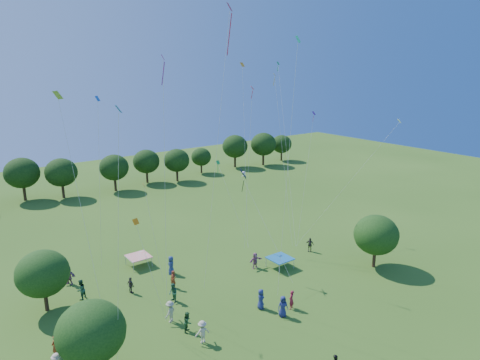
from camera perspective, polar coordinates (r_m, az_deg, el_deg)
The scene contains 37 objects.
near_tree_west at distance 30.22m, azimuth -19.26°, elevation -18.58°, with size 4.41×4.41×5.59m.
near_tree_north at distance 39.46m, azimuth -24.83°, elevation -11.25°, with size 4.29×4.29×5.33m.
near_tree_east at distance 45.42m, azimuth 17.70°, elevation -6.98°, with size 4.46×4.46×5.51m.
treeline at distance 72.24m, azimuth -21.28°, elevation 1.23°, with size 88.01×8.77×6.77m.
tent_red_stripe at distance 45.69m, azimuth -13.39°, elevation -9.88°, with size 2.20×2.20×1.10m.
tent_blue at distance 44.26m, azimuth 5.36°, elevation -10.36°, with size 2.20×2.20×1.10m.
crowd_person_0 at distance 37.46m, azimuth 2.78°, elevation -15.57°, with size 0.87×0.47×1.76m, color navy.
crowd_person_1 at distance 40.89m, azimuth -8.89°, elevation -13.00°, with size 0.64×0.41×1.72m, color maroon.
crowd_person_2 at distance 34.92m, azimuth -6.98°, elevation -18.25°, with size 0.82×0.44×1.66m, color #204B25.
crowd_person_3 at distance 33.61m, azimuth -5.04°, elevation -19.52°, with size 1.16×0.52×1.78m, color #B7AC93.
crowd_person_4 at distance 48.43m, azimuth 9.29°, elevation -8.50°, with size 0.94×0.43×1.61m, color #3B362F.
crowd_person_5 at distance 44.12m, azimuth -21.89°, elevation -11.69°, with size 1.72×0.61×1.84m, color #8E5376.
crowd_person_6 at distance 43.43m, azimuth -9.17°, elevation -11.16°, with size 0.92×0.50×1.87m, color navy.
crowd_person_7 at distance 37.66m, azimuth 6.86°, elevation -15.56°, with size 0.63×0.40×1.68m, color maroon.
crowd_person_8 at distance 41.14m, azimuth -20.45°, elevation -13.54°, with size 0.91×0.49×1.84m, color #214E33.
crowd_person_9 at distance 36.16m, azimuth -9.29°, elevation -16.93°, with size 1.19×0.53×1.82m, color #A6A284.
crowd_person_10 at distance 40.92m, azimuth -14.36°, elevation -13.44°, with size 0.90×0.41×1.53m, color #443C36.
crowd_person_11 at distance 44.14m, azimuth 2.03°, elevation -10.67°, with size 1.54×0.55×1.65m, color #8D5271.
crowd_person_12 at distance 36.55m, azimuth 5.73°, elevation -16.43°, with size 0.89×0.48×1.81m, color navy.
crowd_person_13 at distance 34.74m, azimuth -23.42°, elevation -19.67°, with size 0.63×0.40×1.68m, color #94381A.
crowd_person_14 at distance 38.75m, azimuth -8.90°, elevation -14.65°, with size 0.86×0.46×1.74m, color #265A3D.
pirate_kite at distance 40.64m, azimuth 0.60°, elevation 0.53°, with size 1.07×7.43×9.12m.
red_high_kite at distance 33.20m, azimuth -2.13°, elevation 14.19°, with size 2.15×1.93×23.04m.
small_kite_0 at distance 36.51m, azimuth -12.02°, elevation -4.09°, with size 1.48×0.43×9.32m.
small_kite_1 at distance 46.24m, azimuth 5.31°, elevation 7.26°, with size 1.35×4.96×17.89m.
small_kite_2 at distance 29.84m, azimuth -21.83°, elevation 3.78°, with size 1.34×3.12×17.07m.
small_kite_3 at distance 45.54m, azimuth -2.18°, elevation 0.06°, with size 1.38×4.11×8.90m.
small_kite_4 at distance 37.66m, azimuth -18.31°, elevation 3.60°, with size 0.53×3.99×16.33m.
small_kite_5 at distance 45.92m, azimuth 9.27°, elevation 4.40°, with size 3.47×1.66×14.00m.
small_kite_6 at distance 43.08m, azimuth 16.42°, elevation 2.35°, with size 5.51×7.83×13.89m.
small_kite_7 at distance 32.13m, azimuth 6.90°, elevation 8.13°, with size 0.55×1.43×20.65m.
small_kite_8 at distance 41.37m, azimuth 1.31°, elevation 5.47°, with size 0.40×1.58×16.81m.
small_kite_9 at distance 31.37m, azimuth -12.90°, elevation -8.24°, with size 1.84×0.89×8.30m.
small_kite_10 at distance 46.66m, azimuth 0.50°, elevation 9.33°, with size 3.56×5.57×19.02m.
small_kite_11 at distance 50.82m, azimuth 5.74°, elevation 8.75°, with size 6.16×10.28×19.15m.
small_kite_12 at distance 23.97m, azimuth -15.93°, elevation -1.61°, with size 0.36×3.49×16.72m.
small_kite_13 at distance 27.43m, azimuth -10.05°, elevation 3.62°, with size 1.03×3.13×19.24m.
Camera 1 is at (-19.98, -12.68, 19.83)m, focal length 32.00 mm.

